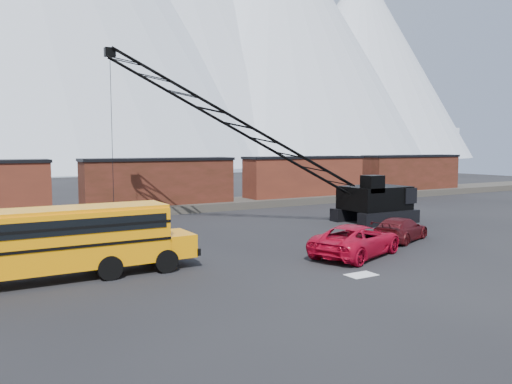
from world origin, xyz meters
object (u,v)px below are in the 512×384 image
at_px(maroon_suv, 400,229).
at_px(crawler_crane, 244,129).
at_px(red_pickup, 357,240).
at_px(school_bus, 60,240).

bearing_deg(maroon_suv, crawler_crane, 8.79).
height_order(red_pickup, maroon_suv, red_pickup).
height_order(red_pickup, crawler_crane, crawler_crane).
bearing_deg(crawler_crane, maroon_suv, -58.62).
xyz_separation_m(red_pickup, maroon_suv, (5.30, 1.93, -0.12)).
height_order(school_bus, maroon_suv, school_bus).
bearing_deg(school_bus, red_pickup, -11.25).
distance_m(maroon_suv, crawler_crane, 12.93).
distance_m(school_bus, crawler_crane, 17.29).
relative_size(red_pickup, crawler_crane, 0.28).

